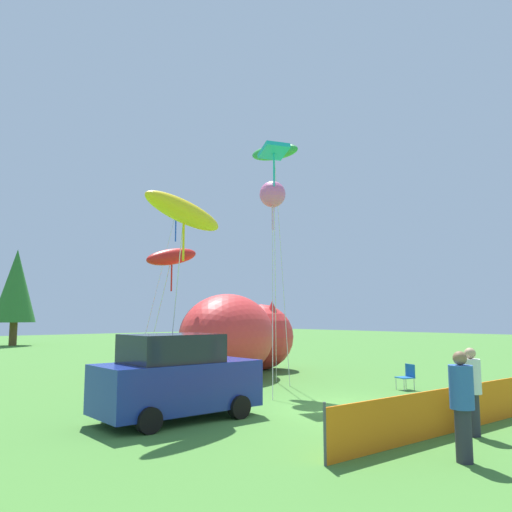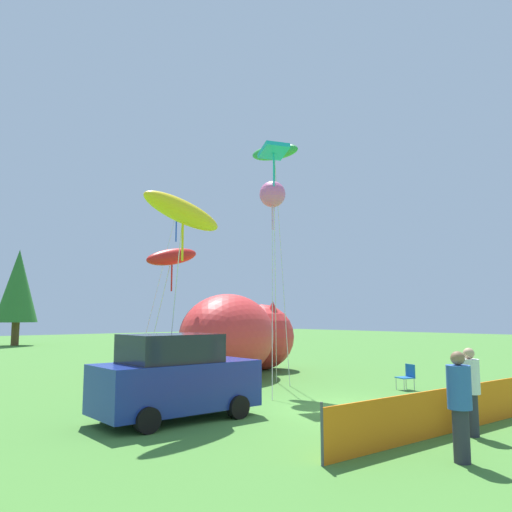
{
  "view_description": "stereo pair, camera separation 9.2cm",
  "coord_description": "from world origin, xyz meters",
  "px_view_note": "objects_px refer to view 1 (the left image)",
  "views": [
    {
      "loc": [
        -10.83,
        -8.66,
        2.49
      ],
      "look_at": [
        1.19,
        4.97,
        4.68
      ],
      "focal_mm": 35.0,
      "sensor_mm": 36.0,
      "label": 1
    },
    {
      "loc": [
        -10.76,
        -8.72,
        2.49
      ],
      "look_at": [
        1.19,
        4.97,
        4.68
      ],
      "focal_mm": 35.0,
      "sensor_mm": 36.0,
      "label": 2
    }
  ],
  "objects_px": {
    "spectator_in_green_shirt": "(472,387)",
    "kite_pink_octopus": "(273,195)",
    "folding_chair": "(407,375)",
    "kite_yellow_hero": "(184,212)",
    "kite_teal_diamond": "(274,156)",
    "parked_car": "(176,378)",
    "spectator_in_black_shirt": "(462,401)",
    "kite_blue_box": "(175,215)",
    "inflatable_cat": "(239,338)",
    "kite_green_fish": "(274,153)",
    "kite_red_lizard": "(172,257)"
  },
  "relations": [
    {
      "from": "parked_car",
      "to": "kite_pink_octopus",
      "type": "height_order",
      "value": "kite_pink_octopus"
    },
    {
      "from": "kite_yellow_hero",
      "to": "kite_blue_box",
      "type": "bearing_deg",
      "value": 59.35
    },
    {
      "from": "spectator_in_black_shirt",
      "to": "kite_pink_octopus",
      "type": "relative_size",
      "value": 0.26
    },
    {
      "from": "kite_teal_diamond",
      "to": "kite_green_fish",
      "type": "xyz_separation_m",
      "value": [
        1.39,
        1.44,
        0.78
      ]
    },
    {
      "from": "kite_green_fish",
      "to": "parked_car",
      "type": "bearing_deg",
      "value": -152.82
    },
    {
      "from": "spectator_in_green_shirt",
      "to": "kite_green_fish",
      "type": "distance_m",
      "value": 12.2
    },
    {
      "from": "kite_teal_diamond",
      "to": "kite_yellow_hero",
      "type": "height_order",
      "value": "kite_teal_diamond"
    },
    {
      "from": "inflatable_cat",
      "to": "kite_pink_octopus",
      "type": "height_order",
      "value": "kite_pink_octopus"
    },
    {
      "from": "parked_car",
      "to": "spectator_in_black_shirt",
      "type": "height_order",
      "value": "parked_car"
    },
    {
      "from": "kite_teal_diamond",
      "to": "spectator_in_green_shirt",
      "type": "bearing_deg",
      "value": -100.09
    },
    {
      "from": "folding_chair",
      "to": "kite_yellow_hero",
      "type": "bearing_deg",
      "value": 9.71
    },
    {
      "from": "inflatable_cat",
      "to": "folding_chair",
      "type": "bearing_deg",
      "value": -102.18
    },
    {
      "from": "spectator_in_green_shirt",
      "to": "kite_pink_octopus",
      "type": "relative_size",
      "value": 0.25
    },
    {
      "from": "inflatable_cat",
      "to": "parked_car",
      "type": "bearing_deg",
      "value": -166.14
    },
    {
      "from": "kite_teal_diamond",
      "to": "kite_red_lizard",
      "type": "distance_m",
      "value": 5.35
    },
    {
      "from": "spectator_in_green_shirt",
      "to": "kite_red_lizard",
      "type": "distance_m",
      "value": 11.65
    },
    {
      "from": "folding_chair",
      "to": "kite_blue_box",
      "type": "height_order",
      "value": "kite_blue_box"
    },
    {
      "from": "folding_chair",
      "to": "spectator_in_black_shirt",
      "type": "bearing_deg",
      "value": 56.87
    },
    {
      "from": "parked_car",
      "to": "kite_yellow_hero",
      "type": "distance_m",
      "value": 4.25
    },
    {
      "from": "spectator_in_green_shirt",
      "to": "kite_green_fish",
      "type": "height_order",
      "value": "kite_green_fish"
    },
    {
      "from": "kite_green_fish",
      "to": "kite_yellow_hero",
      "type": "xyz_separation_m",
      "value": [
        -6.13,
        -2.97,
        -3.73
      ]
    },
    {
      "from": "parked_car",
      "to": "kite_yellow_hero",
      "type": "bearing_deg",
      "value": 46.04
    },
    {
      "from": "inflatable_cat",
      "to": "kite_blue_box",
      "type": "relative_size",
      "value": 1.09
    },
    {
      "from": "kite_teal_diamond",
      "to": "kite_red_lizard",
      "type": "relative_size",
      "value": 1.63
    },
    {
      "from": "spectator_in_black_shirt",
      "to": "kite_blue_box",
      "type": "distance_m",
      "value": 15.72
    },
    {
      "from": "folding_chair",
      "to": "kite_pink_octopus",
      "type": "relative_size",
      "value": 0.12
    },
    {
      "from": "kite_red_lizard",
      "to": "kite_yellow_hero",
      "type": "bearing_deg",
      "value": -118.94
    },
    {
      "from": "parked_car",
      "to": "kite_red_lizard",
      "type": "height_order",
      "value": "kite_red_lizard"
    },
    {
      "from": "spectator_in_black_shirt",
      "to": "kite_red_lizard",
      "type": "relative_size",
      "value": 0.36
    },
    {
      "from": "kite_teal_diamond",
      "to": "parked_car",
      "type": "bearing_deg",
      "value": -159.66
    },
    {
      "from": "folding_chair",
      "to": "spectator_in_black_shirt",
      "type": "xyz_separation_m",
      "value": [
        -6.82,
        -5.32,
        0.53
      ]
    },
    {
      "from": "inflatable_cat",
      "to": "kite_teal_diamond",
      "type": "distance_m",
      "value": 7.9
    },
    {
      "from": "spectator_in_black_shirt",
      "to": "kite_blue_box",
      "type": "xyz_separation_m",
      "value": [
        3.08,
        14.25,
        5.88
      ]
    },
    {
      "from": "kite_green_fish",
      "to": "spectator_in_black_shirt",
      "type": "bearing_deg",
      "value": -116.04
    },
    {
      "from": "spectator_in_green_shirt",
      "to": "kite_pink_octopus",
      "type": "distance_m",
      "value": 9.79
    },
    {
      "from": "kite_green_fish",
      "to": "kite_yellow_hero",
      "type": "bearing_deg",
      "value": -154.15
    },
    {
      "from": "spectator_in_black_shirt",
      "to": "kite_pink_octopus",
      "type": "height_order",
      "value": "kite_pink_octopus"
    },
    {
      "from": "parked_car",
      "to": "kite_pink_octopus",
      "type": "relative_size",
      "value": 0.54
    },
    {
      "from": "kite_teal_diamond",
      "to": "kite_yellow_hero",
      "type": "relative_size",
      "value": 1.47
    },
    {
      "from": "kite_teal_diamond",
      "to": "inflatable_cat",
      "type": "bearing_deg",
      "value": 66.98
    },
    {
      "from": "folding_chair",
      "to": "kite_red_lizard",
      "type": "xyz_separation_m",
      "value": [
        -5.4,
        6.48,
        4.21
      ]
    },
    {
      "from": "spectator_in_green_shirt",
      "to": "folding_chair",
      "type": "bearing_deg",
      "value": 43.29
    },
    {
      "from": "inflatable_cat",
      "to": "kite_teal_diamond",
      "type": "relative_size",
      "value": 0.94
    },
    {
      "from": "kite_teal_diamond",
      "to": "kite_red_lizard",
      "type": "xyz_separation_m",
      "value": [
        -1.89,
        3.62,
        -3.46
      ]
    },
    {
      "from": "folding_chair",
      "to": "spectator_in_green_shirt",
      "type": "xyz_separation_m",
      "value": [
        -4.83,
        -4.55,
        0.5
      ]
    },
    {
      "from": "folding_chair",
      "to": "inflatable_cat",
      "type": "relative_size",
      "value": 0.11
    },
    {
      "from": "kite_pink_octopus",
      "to": "inflatable_cat",
      "type": "bearing_deg",
      "value": 68.07
    },
    {
      "from": "parked_car",
      "to": "folding_chair",
      "type": "xyz_separation_m",
      "value": [
        8.62,
        -0.97,
        -0.5
      ]
    },
    {
      "from": "kite_blue_box",
      "to": "parked_car",
      "type": "bearing_deg",
      "value": -121.47
    },
    {
      "from": "spectator_in_green_shirt",
      "to": "kite_teal_diamond",
      "type": "xyz_separation_m",
      "value": [
        1.32,
        7.41,
        7.17
      ]
    }
  ]
}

